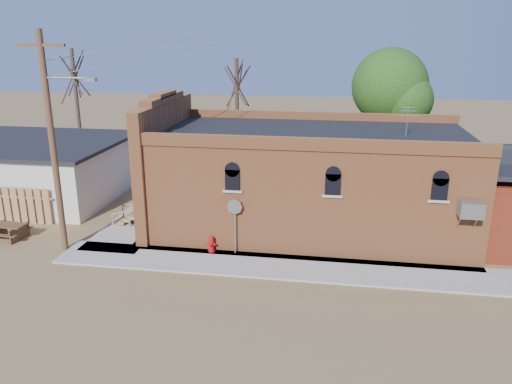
# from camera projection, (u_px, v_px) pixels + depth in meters

# --- Properties ---
(ground) EXTENTS (120.00, 120.00, 0.00)m
(ground) POSITION_uv_depth(u_px,v_px,m) (249.00, 276.00, 18.99)
(ground) COLOR olive
(ground) RESTS_ON ground
(sidewalk_south) EXTENTS (19.00, 2.20, 0.08)m
(sidewalk_south) POSITION_uv_depth(u_px,v_px,m) (290.00, 267.00, 19.60)
(sidewalk_south) COLOR #9E9991
(sidewalk_south) RESTS_ON ground
(sidewalk_west) EXTENTS (2.60, 10.00, 0.08)m
(sidewalk_west) POSITION_uv_depth(u_px,v_px,m) (148.00, 213.00, 25.60)
(sidewalk_west) COLOR #9E9991
(sidewalk_west) RESTS_ON ground
(brick_bar) EXTENTS (16.40, 7.97, 6.30)m
(brick_bar) POSITION_uv_depth(u_px,v_px,m) (304.00, 180.00, 23.22)
(brick_bar) COLOR #BC6A39
(brick_bar) RESTS_ON ground
(wood_fence) EXTENTS (5.20, 0.10, 1.80)m
(wood_fence) POSITION_uv_depth(u_px,v_px,m) (4.00, 204.00, 24.26)
(wood_fence) COLOR #A96F4C
(wood_fence) RESTS_ON ground
(utility_pole) EXTENTS (3.12, 0.26, 9.00)m
(utility_pole) POSITION_uv_depth(u_px,v_px,m) (53.00, 140.00, 19.95)
(utility_pole) COLOR #4E2E1F
(utility_pole) RESTS_ON ground
(tree_bare_near) EXTENTS (2.80, 2.80, 7.65)m
(tree_bare_near) POSITION_uv_depth(u_px,v_px,m) (237.00, 84.00, 29.92)
(tree_bare_near) COLOR #4B392B
(tree_bare_near) RESTS_ON ground
(tree_bare_far) EXTENTS (2.80, 2.80, 8.16)m
(tree_bare_far) POSITION_uv_depth(u_px,v_px,m) (74.00, 74.00, 32.43)
(tree_bare_far) COLOR #4B392B
(tree_bare_far) RESTS_ON ground
(tree_leafy) EXTENTS (4.40, 4.40, 8.15)m
(tree_leafy) POSITION_uv_depth(u_px,v_px,m) (390.00, 86.00, 29.03)
(tree_leafy) COLOR #4B392B
(tree_leafy) RESTS_ON ground
(fire_hydrant) EXTENTS (0.40, 0.39, 0.70)m
(fire_hydrant) POSITION_uv_depth(u_px,v_px,m) (211.00, 244.00, 20.85)
(fire_hydrant) COLOR #B40A0D
(fire_hydrant) RESTS_ON sidewalk_south
(stop_sign) EXTENTS (0.64, 0.08, 2.37)m
(stop_sign) POSITION_uv_depth(u_px,v_px,m) (235.00, 212.00, 20.26)
(stop_sign) COLOR gray
(stop_sign) RESTS_ON sidewalk_south
(trash_barrel) EXTENTS (0.55, 0.55, 0.72)m
(trash_barrel) POSITION_uv_depth(u_px,v_px,m) (155.00, 218.00, 23.78)
(trash_barrel) COLOR navy
(trash_barrel) RESTS_ON sidewalk_west
(picnic_table) EXTENTS (1.74, 1.37, 0.69)m
(picnic_table) POSITION_uv_depth(u_px,v_px,m) (8.00, 229.00, 22.36)
(picnic_table) COLOR #523A21
(picnic_table) RESTS_ON ground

